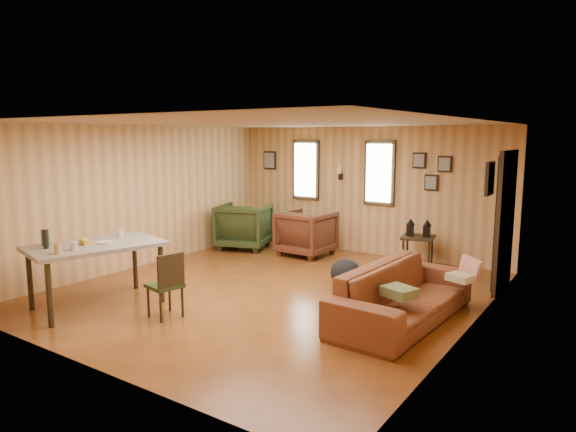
% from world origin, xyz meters
% --- Properties ---
extents(room, '(5.54, 6.04, 2.44)m').
position_xyz_m(room, '(0.17, 0.27, 1.21)').
color(room, brown).
rests_on(room, ground).
extents(sofa, '(0.80, 2.36, 0.91)m').
position_xyz_m(sofa, '(2.02, -0.10, 0.45)').
color(sofa, brown).
rests_on(sofa, ground).
extents(recliner_brown, '(0.94, 0.88, 0.93)m').
position_xyz_m(recliner_brown, '(-0.81, 2.21, 0.47)').
color(recliner_brown, '#4F2817').
rests_on(recliner_brown, ground).
extents(recliner_green, '(1.20, 1.16, 0.98)m').
position_xyz_m(recliner_green, '(-2.16, 2.03, 0.49)').
color(recliner_green, '#273417').
rests_on(recliner_green, ground).
extents(end_table, '(0.65, 0.63, 0.65)m').
position_xyz_m(end_table, '(-1.55, 2.90, 0.36)').
color(end_table, black).
rests_on(end_table, ground).
extents(side_table, '(0.62, 0.62, 0.84)m').
position_xyz_m(side_table, '(1.26, 2.48, 0.57)').
color(side_table, black).
rests_on(side_table, ground).
extents(cooler, '(0.40, 0.29, 0.28)m').
position_xyz_m(cooler, '(1.29, 1.83, 0.14)').
color(cooler, maroon).
rests_on(cooler, ground).
extents(backpack, '(0.58, 0.50, 0.42)m').
position_xyz_m(backpack, '(0.78, 0.78, 0.21)').
color(backpack, black).
rests_on(backpack, ground).
extents(sofa_pillows, '(0.83, 1.54, 0.32)m').
position_xyz_m(sofa_pillows, '(2.32, 0.10, 0.49)').
color(sofa_pillows, '#535B32').
rests_on(sofa_pillows, sofa).
extents(dining_table, '(1.38, 1.84, 1.08)m').
position_xyz_m(dining_table, '(-1.54, -1.83, 0.76)').
color(dining_table, gray).
rests_on(dining_table, ground).
extents(dining_chair, '(0.44, 0.44, 0.82)m').
position_xyz_m(dining_chair, '(-0.42, -1.62, 0.46)').
color(dining_chair, '#273417').
rests_on(dining_chair, ground).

